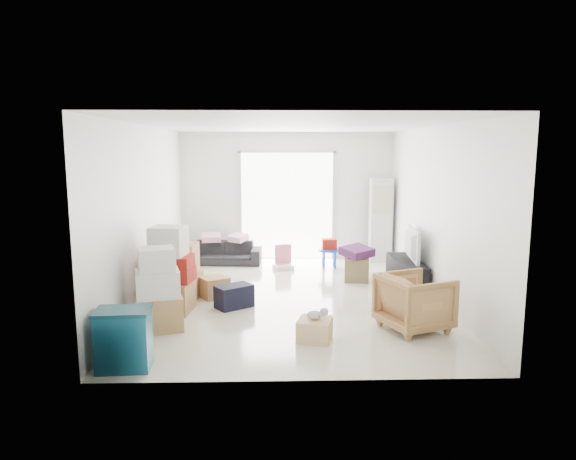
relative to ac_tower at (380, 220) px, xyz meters
The scene contains 21 objects.
room_shell 3.32m from the ac_tower, 126.35° to the right, with size 4.98×6.48×3.18m.
sliding_door 2.01m from the ac_tower, behind, with size 2.10×0.04×2.33m.
ac_tower is the anchor object (origin of this frame).
tv_console 2.13m from the ac_tower, 88.59° to the right, with size 0.42×1.39×0.46m, color black.
television 2.06m from the ac_tower, 88.59° to the right, with size 0.95×0.55×0.12m, color black.
sofa 3.34m from the ac_tower, behind, with size 1.56×0.46×0.61m, color black.
pillow_left 3.54m from the ac_tower, behind, with size 0.40×0.32×0.13m, color #D39AA1.
pillow_right 2.99m from the ac_tower, behind, with size 0.33×0.27×0.11m, color #D39AA1.
armchair 4.21m from the ac_tower, 95.52° to the right, with size 0.79×0.74×0.81m, color tan.
storage_bins 6.57m from the ac_tower, 126.02° to the right, with size 0.60×0.44×0.66m.
box_stack_a 5.55m from the ac_tower, 132.61° to the right, with size 0.71×0.64×1.09m.
box_stack_b 5.00m from the ac_tower, 138.69° to the right, with size 0.73×0.68×1.25m.
box_stack_c 4.54m from the ac_tower, 145.35° to the right, with size 0.68×0.61×0.87m.
loose_box 4.19m from the ac_tower, 140.76° to the right, with size 0.40×0.40×0.33m, color #A27A49.
duffel_bag 4.30m from the ac_tower, 131.96° to the right, with size 0.53×0.32×0.34m, color black.
ottoman 1.91m from the ac_tower, 114.86° to the right, with size 0.42×0.42×0.42m, color olive.
blanket 1.83m from the ac_tower, 114.86° to the right, with size 0.47×0.47×0.14m, color #502255.
kids_table 1.36m from the ac_tower, 152.29° to the right, with size 0.45×0.45×0.58m.
toy_walker 2.28m from the ac_tower, 162.21° to the right, with size 0.43×0.40×0.48m.
wood_crate 4.90m from the ac_tower, 111.04° to the right, with size 0.40×0.40×0.27m, color #D7B47C.
plush_bunny 4.85m from the ac_tower, 110.74° to the right, with size 0.27×0.15×0.14m.
Camera 1 is at (-0.29, -7.93, 2.34)m, focal length 32.00 mm.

